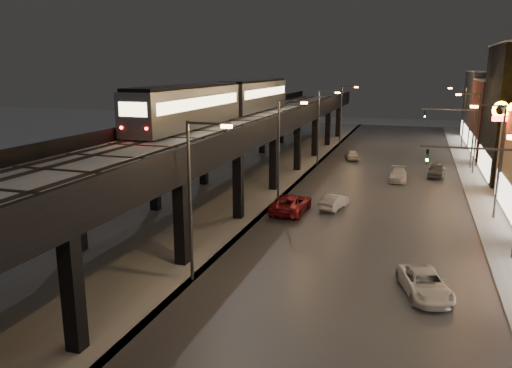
% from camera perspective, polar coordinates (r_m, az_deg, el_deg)
% --- Properties ---
extents(road_surface, '(17.00, 120.00, 0.06)m').
position_cam_1_polar(road_surface, '(47.36, 13.45, -1.47)').
color(road_surface, '#46474D').
rests_on(road_surface, ground).
extents(sidewalk_right, '(4.00, 120.00, 0.14)m').
position_cam_1_polar(sidewalk_right, '(47.70, 25.51, -2.26)').
color(sidewalk_right, '#9FA1A8').
rests_on(sidewalk_right, ground).
extents(under_viaduct_pavement, '(11.00, 120.00, 0.06)m').
position_cam_1_polar(under_viaduct_pavement, '(50.14, -2.08, -0.29)').
color(under_viaduct_pavement, '#9FA1A8').
rests_on(under_viaduct_pavement, ground).
extents(elevated_viaduct, '(9.00, 100.00, 6.30)m').
position_cam_1_polar(elevated_viaduct, '(46.22, -3.49, 5.58)').
color(elevated_viaduct, black).
rests_on(elevated_viaduct, ground).
extents(viaduct_trackbed, '(8.40, 100.00, 0.32)m').
position_cam_1_polar(viaduct_trackbed, '(46.24, -3.45, 6.55)').
color(viaduct_trackbed, '#B2B7C1').
rests_on(viaduct_trackbed, elevated_viaduct).
extents(viaduct_parapet_streetside, '(0.30, 100.00, 1.10)m').
position_cam_1_polar(viaduct_parapet_streetside, '(44.81, 1.79, 6.95)').
color(viaduct_parapet_streetside, black).
rests_on(viaduct_parapet_streetside, elevated_viaduct).
extents(viaduct_parapet_far, '(0.30, 100.00, 1.10)m').
position_cam_1_polar(viaduct_parapet_far, '(47.97, -8.32, 7.23)').
color(viaduct_parapet_far, black).
rests_on(viaduct_parapet_far, elevated_viaduct).
extents(building_f, '(12.20, 16.20, 11.16)m').
position_cam_1_polar(building_f, '(87.98, 26.87, 7.80)').
color(building_f, '#37373A').
rests_on(building_f, ground).
extents(streetlight_left_1, '(2.57, 0.28, 9.00)m').
position_cam_1_polar(streetlight_left_1, '(27.08, -7.07, -0.77)').
color(streetlight_left_1, '#38383A').
rests_on(streetlight_left_1, ground).
extents(streetlight_left_2, '(2.57, 0.28, 9.00)m').
position_cam_1_polar(streetlight_left_2, '(43.74, 2.94, 4.65)').
color(streetlight_left_2, '#38383A').
rests_on(streetlight_left_2, ground).
extents(streetlight_right_2, '(2.56, 0.28, 9.00)m').
position_cam_1_polar(streetlight_right_2, '(42.68, 25.80, 3.13)').
color(streetlight_right_2, '#38383A').
rests_on(streetlight_right_2, ground).
extents(streetlight_left_3, '(2.57, 0.28, 9.00)m').
position_cam_1_polar(streetlight_left_3, '(61.16, 7.39, 7.01)').
color(streetlight_left_3, '#38383A').
rests_on(streetlight_left_3, ground).
extents(streetlight_right_3, '(2.56, 0.28, 9.00)m').
position_cam_1_polar(streetlight_right_3, '(60.41, 23.67, 5.94)').
color(streetlight_right_3, '#38383A').
rests_on(streetlight_right_3, ground).
extents(streetlight_left_4, '(2.57, 0.28, 9.00)m').
position_cam_1_polar(streetlight_left_4, '(78.84, 9.88, 8.30)').
color(streetlight_left_4, '#38383A').
rests_on(streetlight_left_4, ground).
extents(streetlight_right_4, '(2.56, 0.28, 9.00)m').
position_cam_1_polar(streetlight_right_4, '(78.26, 22.50, 7.46)').
color(streetlight_right_4, '#38383A').
rests_on(streetlight_right_4, ground).
extents(traffic_light_rig_a, '(6.10, 0.34, 7.00)m').
position_cam_1_polar(traffic_light_rig_a, '(33.93, 26.08, -0.47)').
color(traffic_light_rig_a, '#38383A').
rests_on(traffic_light_rig_a, ground).
extents(traffic_light_rig_b, '(6.10, 0.34, 7.00)m').
position_cam_1_polar(traffic_light_rig_b, '(63.38, 22.57, 5.65)').
color(traffic_light_rig_b, '#38383A').
rests_on(traffic_light_rig_b, ground).
extents(subway_train, '(3.03, 37.08, 3.62)m').
position_cam_1_polar(subway_train, '(53.30, -3.30, 9.63)').
color(subway_train, gray).
rests_on(subway_train, viaduct_trackbed).
extents(car_near_white, '(2.14, 4.02, 1.26)m').
position_cam_1_polar(car_near_white, '(42.63, 8.91, -2.05)').
color(car_near_white, silver).
rests_on(car_near_white, ground).
extents(car_mid_silver, '(2.64, 5.50, 1.51)m').
position_cam_1_polar(car_mid_silver, '(41.14, 4.03, -2.30)').
color(car_mid_silver, maroon).
rests_on(car_mid_silver, ground).
extents(car_far_white, '(2.34, 4.03, 1.29)m').
position_cam_1_polar(car_far_white, '(65.59, 10.92, 3.24)').
color(car_far_white, silver).
rests_on(car_far_white, ground).
extents(car_onc_dark, '(3.29, 4.93, 1.26)m').
position_cam_1_polar(car_onc_dark, '(28.03, 18.71, -10.87)').
color(car_onc_dark, white).
rests_on(car_onc_dark, ground).
extents(car_onc_white, '(1.87, 4.41, 1.27)m').
position_cam_1_polar(car_onc_white, '(54.53, 15.91, 0.96)').
color(car_onc_white, silver).
rests_on(car_onc_white, ground).
extents(car_onc_red, '(2.08, 4.39, 1.45)m').
position_cam_1_polar(car_onc_red, '(57.80, 19.93, 1.44)').
color(car_onc_red, '#50535A').
rests_on(car_onc_red, ground).
extents(sign_mcdonalds, '(2.64, 0.75, 8.92)m').
position_cam_1_polar(sign_mcdonalds, '(47.91, 26.73, 6.26)').
color(sign_mcdonalds, '#38383A').
rests_on(sign_mcdonalds, ground).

